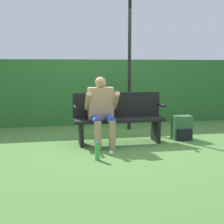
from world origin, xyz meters
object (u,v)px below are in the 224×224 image
park_bench (119,117)px  water_bottle (97,151)px  backpack (182,128)px  signpost (130,52)px  parked_car (137,77)px  person_seated (102,108)px

park_bench → water_bottle: bearing=-118.3°
backpack → signpost: size_ratio=0.15×
water_bottle → parked_car: 15.94m
signpost → parked_car: (3.87, 13.11, -1.00)m
water_bottle → signpost: (1.00, 2.06, 1.51)m
person_seated → backpack: 1.60m
park_bench → person_seated: (-0.32, -0.12, 0.19)m
person_seated → backpack: (1.53, 0.12, -0.44)m
water_bottle → signpost: size_ratio=0.09×
park_bench → backpack: park_bench is taller
backpack → signpost: signpost is taller
backpack → parked_car: 14.54m
backpack → parked_car: (3.13, 14.20, 0.42)m
park_bench → signpost: size_ratio=0.53×
person_seated → backpack: person_seated is taller
backpack → parked_car: bearing=77.6°
park_bench → parked_car: size_ratio=0.36×
person_seated → parked_car: 15.05m
parked_car → person_seated: bearing=-116.0°
person_seated → signpost: (0.79, 1.20, 0.99)m
park_bench → water_bottle: 1.16m
person_seated → park_bench: bearing=20.7°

